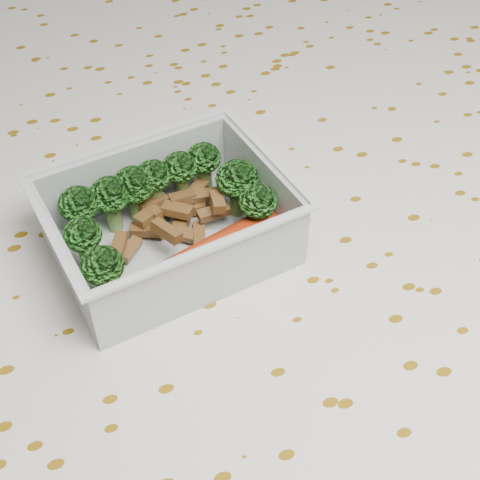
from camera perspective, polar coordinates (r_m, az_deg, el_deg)
name	(u,v)px	position (r m, az deg, el deg)	size (l,w,h in m)	color
dining_table	(237,339)	(0.53, -0.23, -8.42)	(1.40, 0.90, 0.75)	brown
tablecloth	(237,298)	(0.49, -0.24, -4.96)	(1.46, 0.96, 0.19)	silver
lunch_container	(169,230)	(0.46, -6.04, 0.84)	(0.18, 0.15, 0.06)	silver
broccoli_florets	(157,198)	(0.47, -7.12, 3.59)	(0.14, 0.11, 0.05)	#608C3F
meat_pile	(173,215)	(0.48, -5.73, 2.11)	(0.09, 0.07, 0.03)	brown
sausage	(196,263)	(0.44, -3.75, -1.96)	(0.14, 0.06, 0.02)	#B93011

